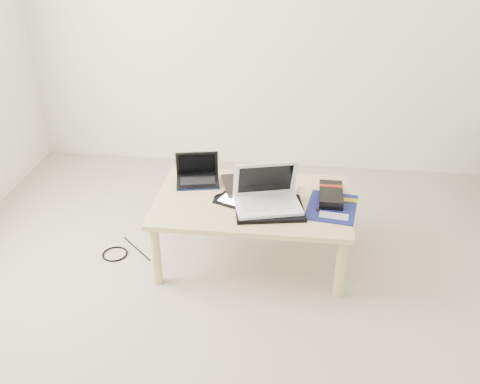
# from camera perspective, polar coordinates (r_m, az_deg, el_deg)

# --- Properties ---
(ground) EXTENTS (4.00, 4.00, 0.00)m
(ground) POSITION_cam_1_polar(r_m,az_deg,el_deg) (2.69, 3.25, -16.11)
(ground) COLOR #B9AC96
(ground) RESTS_ON ground
(coffee_table) EXTENTS (1.10, 0.70, 0.40)m
(coffee_table) POSITION_cam_1_polar(r_m,az_deg,el_deg) (3.05, 1.32, -1.57)
(coffee_table) COLOR #D7BF81
(coffee_table) RESTS_ON ground
(book) EXTENTS (0.37, 0.34, 0.03)m
(book) POSITION_cam_1_polar(r_m,az_deg,el_deg) (3.15, 1.12, 0.79)
(book) COLOR black
(book) RESTS_ON coffee_table
(netbook) EXTENTS (0.29, 0.23, 0.18)m
(netbook) POSITION_cam_1_polar(r_m,az_deg,el_deg) (3.21, -4.55, 1.74)
(netbook) COLOR black
(netbook) RESTS_ON coffee_table
(tablet) EXTENTS (0.27, 0.24, 0.01)m
(tablet) POSITION_cam_1_polar(r_m,az_deg,el_deg) (3.01, -0.34, -0.88)
(tablet) COLOR black
(tablet) RESTS_ON coffee_table
(remote) EXTENTS (0.10, 0.21, 0.02)m
(remote) POSITION_cam_1_polar(r_m,az_deg,el_deg) (3.07, 5.42, -0.22)
(remote) COLOR silver
(remote) RESTS_ON coffee_table
(neoprene_sleeve) EXTENTS (0.41, 0.33, 0.02)m
(neoprene_sleeve) POSITION_cam_1_polar(r_m,az_deg,el_deg) (2.92, 3.15, -1.82)
(neoprene_sleeve) COLOR black
(neoprene_sleeve) RESTS_ON coffee_table
(white_laptop) EXTENTS (0.40, 0.33, 0.24)m
(white_laptop) POSITION_cam_1_polar(r_m,az_deg,el_deg) (2.92, 2.88, -0.43)
(white_laptop) COLOR white
(white_laptop) RESTS_ON neoprene_sleeve
(motherboard) EXTENTS (0.31, 0.37, 0.02)m
(motherboard) POSITION_cam_1_polar(r_m,az_deg,el_deg) (2.99, 9.79, -1.60)
(motherboard) COLOR #0C0F4D
(motherboard) RESTS_ON coffee_table
(gpu_box) EXTENTS (0.14, 0.26, 0.06)m
(gpu_box) POSITION_cam_1_polar(r_m,az_deg,el_deg) (3.05, 9.67, -0.32)
(gpu_box) COLOR black
(gpu_box) RESTS_ON coffee_table
(cable_coil) EXTENTS (0.14, 0.14, 0.01)m
(cable_coil) POSITION_cam_1_polar(r_m,az_deg,el_deg) (3.02, -1.80, -0.68)
(cable_coil) COLOR black
(cable_coil) RESTS_ON coffee_table
(floor_cable_coil) EXTENTS (0.20, 0.20, 0.01)m
(floor_cable_coil) POSITION_cam_1_polar(r_m,az_deg,el_deg) (3.35, -13.21, -6.45)
(floor_cable_coil) COLOR black
(floor_cable_coil) RESTS_ON ground
(floor_cable_trail) EXTENTS (0.23, 0.22, 0.01)m
(floor_cable_trail) POSITION_cam_1_polar(r_m,az_deg,el_deg) (3.37, -10.95, -5.95)
(floor_cable_trail) COLOR black
(floor_cable_trail) RESTS_ON ground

